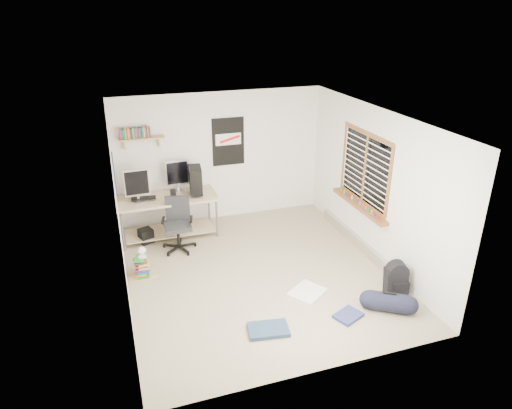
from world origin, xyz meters
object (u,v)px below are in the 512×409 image
object	(u,v)px
backpack	(396,282)
duffel_bag	(389,302)
book_stack	(142,267)
desk	(169,218)
office_chair	(177,224)

from	to	relation	value
backpack	duffel_bag	bearing A→B (deg)	-120.59
book_stack	backpack	bearing A→B (deg)	-25.36
desk	backpack	bearing A→B (deg)	-34.14
desk	duffel_bag	xyz separation A→B (m)	(2.56, -3.25, -0.22)
backpack	book_stack	size ratio (longest dim) A/B	0.97
backpack	office_chair	bearing A→B (deg)	154.35
desk	book_stack	xyz separation A→B (m)	(-0.61, -1.25, -0.22)
office_chair	backpack	distance (m)	3.67
duffel_bag	book_stack	xyz separation A→B (m)	(-3.17, 1.99, 0.01)
office_chair	duffel_bag	world-z (taller)	office_chair
desk	duffel_bag	distance (m)	4.14
backpack	book_stack	bearing A→B (deg)	168.65
office_chair	book_stack	xyz separation A→B (m)	(-0.69, -0.67, -0.34)
duffel_bag	book_stack	world-z (taller)	duffel_bag
backpack	book_stack	xyz separation A→B (m)	(-3.50, 1.66, -0.05)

